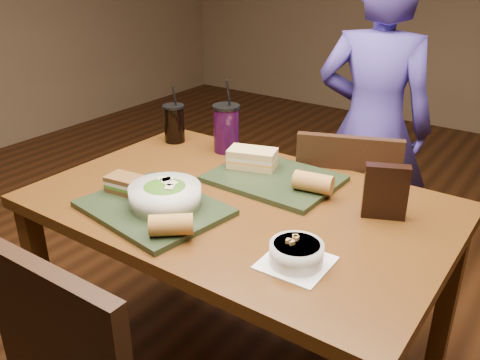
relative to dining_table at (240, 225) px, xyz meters
name	(u,v)px	position (x,y,z in m)	size (l,w,h in m)	color
dining_table	(240,225)	(0.00, 0.00, 0.00)	(1.30, 0.85, 0.75)	#4E2D0F
chair_far	(352,222)	(0.17, 0.53, -0.17)	(0.49, 0.50, 0.87)	black
diner	(372,128)	(0.05, 1.00, 0.07)	(0.53, 0.35, 1.46)	#41338E
tray_near	(154,208)	(-0.17, -0.21, 0.10)	(0.42, 0.32, 0.02)	black
tray_far	(274,179)	(0.01, 0.19, 0.10)	(0.42, 0.32, 0.02)	black
salad_bowl	(165,194)	(-0.14, -0.19, 0.15)	(0.22, 0.22, 0.07)	silver
soup_bowl	(296,253)	(0.32, -0.21, 0.12)	(0.17, 0.17, 0.07)	white
sandwich_near	(125,184)	(-0.32, -0.19, 0.13)	(0.12, 0.09, 0.05)	#593819
sandwich_far	(252,158)	(-0.10, 0.21, 0.14)	(0.19, 0.14, 0.07)	tan
baguette_near	(171,225)	(-0.01, -0.31, 0.14)	(0.06, 0.06, 0.12)	#AD7533
baguette_far	(313,182)	(0.18, 0.16, 0.14)	(0.06, 0.06, 0.13)	#AD7533
cup_cola	(174,123)	(-0.53, 0.29, 0.17)	(0.09, 0.09, 0.24)	black
cup_berry	(226,128)	(-0.29, 0.32, 0.18)	(0.11, 0.11, 0.29)	black
chip_bag	(385,192)	(0.41, 0.15, 0.17)	(0.13, 0.04, 0.17)	black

